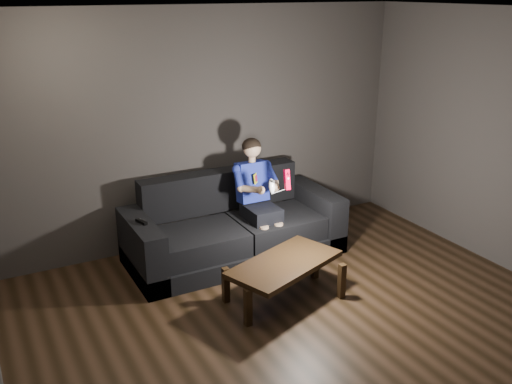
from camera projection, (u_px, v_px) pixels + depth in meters
floor at (326, 342)px, 4.89m from camera, size 5.00×5.00×0.00m
back_wall at (205, 128)px, 6.51m from camera, size 5.00×0.04×2.70m
ceiling at (342, 13)px, 3.98m from camera, size 5.00×5.00×0.02m
sofa at (233, 231)px, 6.36m from camera, size 2.36×1.02×0.91m
child at (257, 189)px, 6.27m from camera, size 0.50×0.61×1.23m
wii_remote_red at (287, 179)px, 5.83m from camera, size 0.05×0.08×0.22m
nunchuk_white at (272, 186)px, 5.78m from camera, size 0.07×0.10×0.16m
wii_remote_black at (141, 222)px, 5.70m from camera, size 0.08×0.16×0.03m
coffee_table at (284, 267)px, 5.44m from camera, size 1.25×0.92×0.41m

